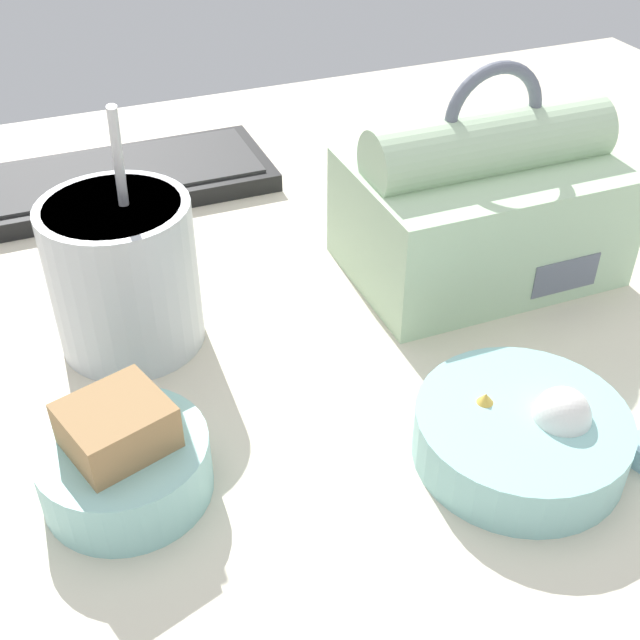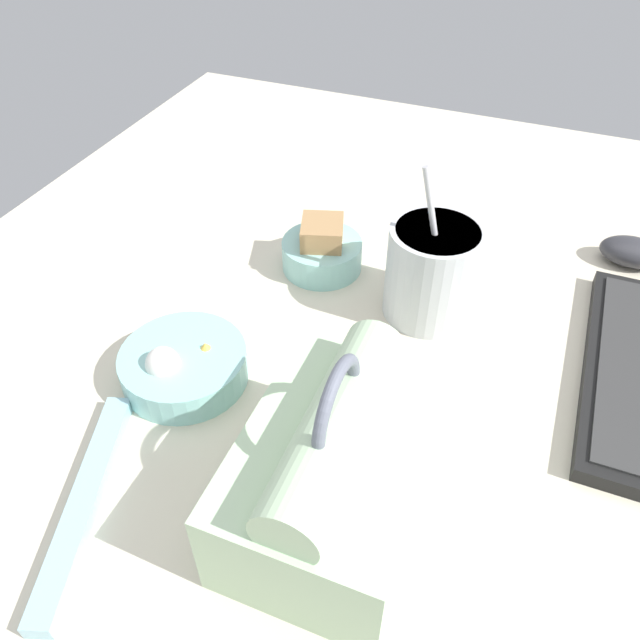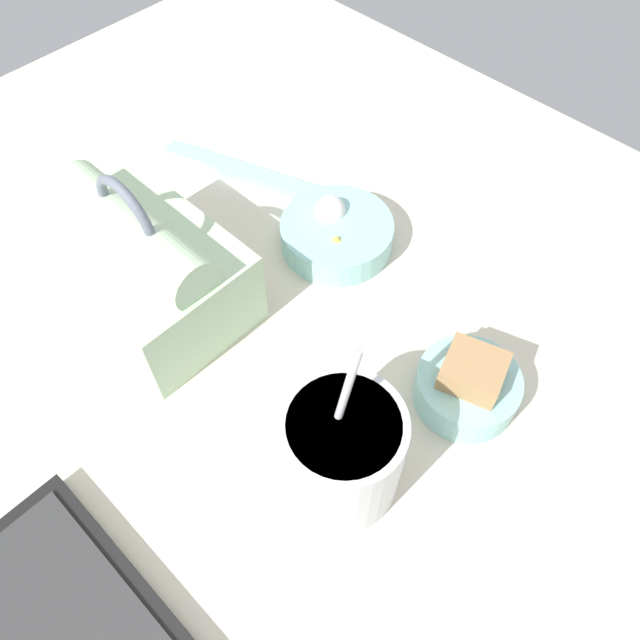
# 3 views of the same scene
# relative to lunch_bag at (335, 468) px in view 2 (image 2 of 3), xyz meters

# --- Properties ---
(desk_surface) EXTENTS (1.40, 1.10, 0.02)m
(desk_surface) POSITION_rel_lunch_bag_xyz_m (-0.18, -0.07, -0.07)
(desk_surface) COLOR beige
(desk_surface) RESTS_ON ground
(lunch_bag) EXTENTS (0.22, 0.15, 0.18)m
(lunch_bag) POSITION_rel_lunch_bag_xyz_m (0.00, 0.00, 0.00)
(lunch_bag) COLOR #B7D6AD
(lunch_bag) RESTS_ON desk_surface
(soup_cup) EXTENTS (0.11, 0.11, 0.19)m
(soup_cup) POSITION_rel_lunch_bag_xyz_m (-0.30, 0.01, -0.00)
(soup_cup) COLOR silver
(soup_cup) RESTS_ON desk_surface
(bento_bowl_sandwich) EXTENTS (0.10, 0.10, 0.07)m
(bento_bowl_sandwich) POSITION_rel_lunch_bag_xyz_m (-0.33, -0.14, -0.04)
(bento_bowl_sandwich) COLOR #93D1CC
(bento_bowl_sandwich) RESTS_ON desk_surface
(bento_bowl_snacks) EXTENTS (0.14, 0.14, 0.06)m
(bento_bowl_snacks) POSITION_rel_lunch_bag_xyz_m (-0.09, -0.21, -0.04)
(bento_bowl_snacks) COLOR #93D1CC
(bento_bowl_snacks) RESTS_ON desk_surface
(computer_mouse) EXTENTS (0.05, 0.08, 0.04)m
(computer_mouse) POSITION_rel_lunch_bag_xyz_m (-0.49, 0.24, -0.04)
(computer_mouse) COLOR #333338
(computer_mouse) RESTS_ON desk_surface
(chopstick_case) EXTENTS (0.22, 0.10, 0.02)m
(chopstick_case) POSITION_rel_lunch_bag_xyz_m (0.08, -0.21, -0.05)
(chopstick_case) COLOR #99C6D6
(chopstick_case) RESTS_ON desk_surface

